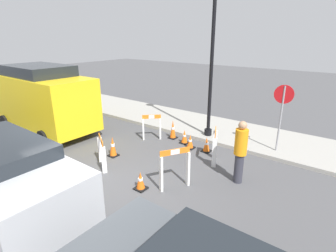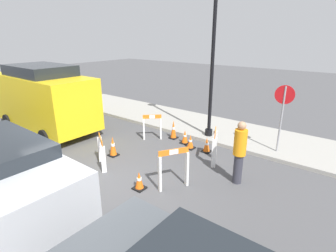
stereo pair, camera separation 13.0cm
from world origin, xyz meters
The scene contains 17 objects.
ground_plane centered at (0.00, 0.00, 0.00)m, with size 60.00×60.00×0.00m, color #4C4C4F.
sidewalk_slab centered at (0.00, 5.94, 0.06)m, with size 18.00×2.89×0.13m.
streetlamp_post centered at (0.45, 4.96, 4.21)m, with size 0.44×0.44×6.47m.
stop_sign centered at (3.00, 5.08, 1.62)m, with size 0.60×0.11×2.23m.
barricade_0 centered at (-0.91, 0.90, 0.52)m, with size 0.78×0.55×0.97m.
barricade_1 centered at (1.51, 1.29, 0.60)m, with size 0.53×0.77×1.11m.
barricade_2 centered at (1.63, 3.24, 0.57)m, with size 0.43×0.69×1.10m.
barricade_3 centered at (-1.21, 3.54, 0.52)m, with size 0.60×0.58×0.98m.
traffic_cone_0 centered at (0.01, 3.97, 0.25)m, with size 0.30×0.30×0.52m.
traffic_cone_1 centered at (-0.63, 4.11, 0.35)m, with size 0.30×0.30×0.73m.
traffic_cone_2 centered at (0.85, 0.70, 0.24)m, with size 0.30×0.30×0.49m.
traffic_cone_3 centered at (0.44, 3.70, 0.24)m, with size 0.30×0.30×0.50m.
traffic_cone_4 centered at (-1.25, 1.61, 0.33)m, with size 0.30×0.30×0.68m.
traffic_cone_5 centered at (1.04, 3.80, 0.25)m, with size 0.30×0.30×0.52m.
person_worker centered at (2.71, 2.58, 0.95)m, with size 0.36×0.36×1.75m.
parked_car_1 centered at (-0.62, -1.92, 1.02)m, with size 4.53×1.85×1.82m.
work_van centered at (-5.46, 1.63, 1.46)m, with size 5.08×2.14×2.71m.
Camera 1 is at (5.02, -3.60, 3.79)m, focal length 28.00 mm.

